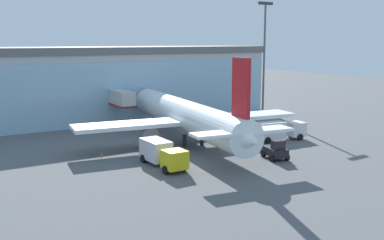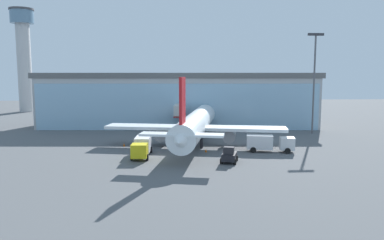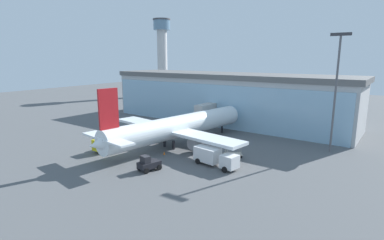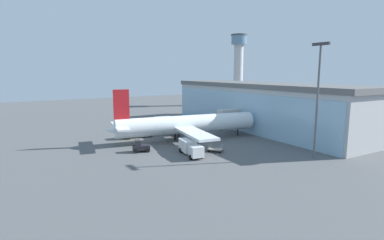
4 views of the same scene
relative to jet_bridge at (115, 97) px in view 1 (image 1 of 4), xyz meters
name	(u,v)px [view 1 (image 1 of 4)]	position (x,y,z in m)	size (l,w,h in m)	color
ground	(214,160)	(-0.32, -26.53, -4.42)	(240.00, 240.00, 0.00)	#545659
terminal_building	(94,83)	(-0.33, 7.67, 1.75)	(64.24, 19.03, 12.34)	#B2B2B2
jet_bridge	(115,97)	(0.00, 0.00, 0.00)	(3.16, 11.79, 5.81)	beige
apron_light_mast	(264,49)	(26.78, -5.86, 7.42)	(3.20, 0.40, 20.15)	#59595E
airplane	(187,116)	(2.09, -17.54, -0.85)	(30.20, 35.67, 11.72)	white
catering_truck	(162,153)	(-6.40, -25.25, -2.96)	(2.79, 7.40, 2.65)	yellow
fuel_truck	(278,130)	(13.11, -23.31, -2.96)	(7.58, 3.60, 2.65)	silver
baggage_cart	(255,130)	(13.79, -17.98, -3.92)	(3.20, 2.95, 1.50)	#9E998C
pushback_tug	(276,151)	(5.89, -30.06, -3.45)	(2.91, 3.57, 2.30)	black
safety_cone_nose	(220,148)	(3.34, -23.08, -4.15)	(0.36, 0.36, 0.55)	orange
safety_cone_wingtip	(102,154)	(-10.00, -17.47, -4.15)	(0.36, 0.36, 0.55)	orange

